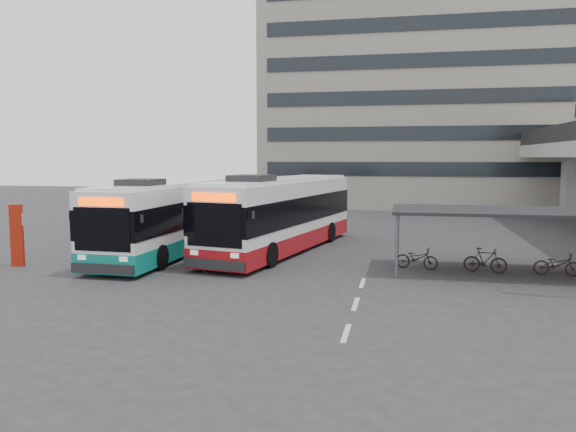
# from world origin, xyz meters

# --- Properties ---
(ground) EXTENTS (120.00, 120.00, 0.00)m
(ground) POSITION_xyz_m (0.00, 0.00, 0.00)
(ground) COLOR #28282B
(ground) RESTS_ON ground
(bike_shelter) EXTENTS (10.00, 4.00, 2.54)m
(bike_shelter) POSITION_xyz_m (8.45, 3.00, 1.64)
(bike_shelter) COLOR #595B60
(bike_shelter) RESTS_ON ground
(office_block) EXTENTS (30.00, 15.00, 25.00)m
(office_block) POSITION_xyz_m (6.00, 36.00, 12.50)
(office_block) COLOR gray
(office_block) RESTS_ON ground
(road_markings) EXTENTS (0.15, 7.60, 0.01)m
(road_markings) POSITION_xyz_m (2.50, -3.00, 0.01)
(road_markings) COLOR beige
(road_markings) RESTS_ON ground
(bus_main) EXTENTS (5.31, 13.25, 3.83)m
(bus_main) POSITION_xyz_m (-1.96, 6.47, 1.78)
(bus_main) COLOR white
(bus_main) RESTS_ON ground
(bus_teal) EXTENTS (3.01, 12.51, 3.68)m
(bus_teal) POSITION_xyz_m (-6.96, 4.81, 1.71)
(bus_teal) COLOR white
(bus_teal) RESTS_ON ground
(pedestrian) EXTENTS (0.66, 0.80, 1.89)m
(pedestrian) POSITION_xyz_m (-3.68, 0.68, 0.94)
(pedestrian) COLOR black
(pedestrian) RESTS_ON ground
(sign_totem_south) EXTENTS (0.57, 0.25, 2.63)m
(sign_totem_south) POSITION_xyz_m (-12.04, 0.31, 1.36)
(sign_totem_south) COLOR #961809
(sign_totem_south) RESTS_ON ground
(sign_totem_north) EXTENTS (0.51, 0.20, 2.35)m
(sign_totem_north) POSITION_xyz_m (-12.89, 6.74, 1.21)
(sign_totem_north) COLOR #961809
(sign_totem_north) RESTS_ON ground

